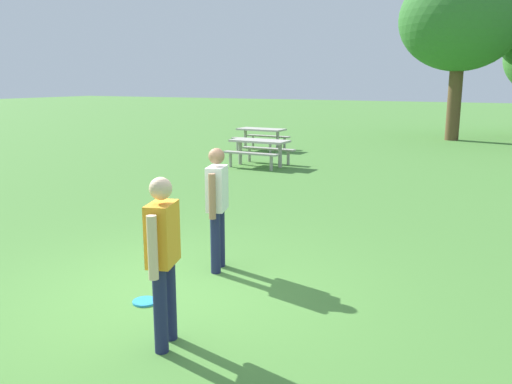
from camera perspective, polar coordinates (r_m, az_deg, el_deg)
ground_plane at (r=6.56m, az=-8.61°, el=-10.51°), size 120.00×120.00×0.00m
person_thrower at (r=6.94m, az=-4.20°, el=-0.97°), size 0.32×0.59×1.64m
person_catcher at (r=5.00m, az=-9.98°, el=-6.31°), size 0.32×0.59×1.64m
frisbee at (r=6.31m, az=-11.87°, el=-11.47°), size 0.28×0.28×0.03m
picnic_table_near at (r=15.64m, az=0.41°, el=4.88°), size 1.71×1.44×0.77m
picnic_table_far at (r=19.33m, az=0.57°, el=6.23°), size 1.73×1.46×0.77m
tree_tall_left at (r=24.01m, az=21.16°, el=16.90°), size 4.90×4.90×6.99m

